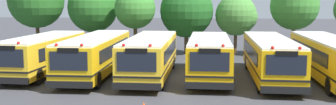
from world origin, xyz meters
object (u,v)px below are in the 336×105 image
(school_bus_0, at_px, (44,53))
(tree_5, at_px, (296,5))
(tree_1, at_px, (94,7))
(school_bus_4, at_px, (270,57))
(school_bus_1, at_px, (96,54))
(tree_4, at_px, (238,16))
(school_bus_3, at_px, (209,56))
(tree_3, at_px, (185,10))
(tree_0, at_px, (35,1))
(school_bus_2, at_px, (150,55))
(tree_2, at_px, (134,8))
(school_bus_5, at_px, (329,57))

(school_bus_0, relative_size, tree_5, 1.45)
(tree_1, bearing_deg, school_bus_4, -36.37)
(tree_1, bearing_deg, school_bus_1, -72.67)
(school_bus_1, relative_size, tree_4, 2.02)
(school_bus_3, bearing_deg, tree_1, -45.06)
(school_bus_1, relative_size, tree_3, 1.72)
(tree_3, bearing_deg, tree_1, -179.76)
(school_bus_1, bearing_deg, tree_4, -135.40)
(tree_4, bearing_deg, school_bus_4, -83.05)
(tree_1, distance_m, tree_5, 18.24)
(school_bus_3, xyz_separation_m, tree_0, (-16.33, 10.38, 3.46))
(school_bus_0, bearing_deg, school_bus_2, 179.41)
(school_bus_1, distance_m, tree_2, 9.37)
(school_bus_5, distance_m, tree_1, 21.24)
(tree_0, xyz_separation_m, tree_2, (9.69, -1.25, -0.67))
(tree_2, bearing_deg, tree_0, 172.63)
(school_bus_5, distance_m, tree_2, 16.90)
(school_bus_4, bearing_deg, school_bus_1, -0.60)
(tree_0, distance_m, tree_3, 14.15)
(tree_4, height_order, tree_5, tree_5)
(tree_3, bearing_deg, school_bus_5, -47.94)
(school_bus_2, height_order, school_bus_4, school_bus_2)
(tree_1, xyz_separation_m, tree_5, (18.23, -0.62, 0.30))
(school_bus_0, height_order, school_bus_2, school_bus_2)
(school_bus_1, bearing_deg, school_bus_2, 172.67)
(school_bus_1, bearing_deg, school_bus_4, 177.76)
(school_bus_2, relative_size, school_bus_3, 1.08)
(school_bus_2, distance_m, school_bus_3, 3.77)
(tree_4, distance_m, tree_5, 5.05)
(school_bus_3, bearing_deg, school_bus_5, -178.92)
(school_bus_0, bearing_deg, tree_1, -90.07)
(school_bus_4, bearing_deg, tree_3, -60.52)
(tree_0, distance_m, tree_1, 5.60)
(school_bus_4, xyz_separation_m, tree_4, (-1.28, 10.51, 2.14))
(tree_0, xyz_separation_m, tree_4, (18.85, 0.17, -1.32))
(school_bus_1, relative_size, school_bus_3, 1.16)
(school_bus_1, height_order, school_bus_2, school_bus_2)
(tree_1, distance_m, tree_4, 13.31)
(school_bus_4, distance_m, tree_2, 14.12)
(school_bus_3, xyz_separation_m, school_bus_5, (7.40, 0.15, 0.02))
(tree_1, distance_m, tree_2, 4.45)
(school_bus_0, relative_size, school_bus_1, 0.86)
(school_bus_5, bearing_deg, tree_4, -64.67)
(tree_1, bearing_deg, tree_4, -0.97)
(tree_0, xyz_separation_m, tree_1, (5.55, 0.39, -0.63))
(school_bus_1, xyz_separation_m, school_bus_5, (14.89, -0.07, 0.02))
(school_bus_1, xyz_separation_m, school_bus_3, (7.48, -0.22, -0.00))
(school_bus_1, distance_m, school_bus_3, 7.49)
(tree_2, bearing_deg, school_bus_1, -95.39)
(school_bus_3, height_order, school_bus_4, school_bus_3)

